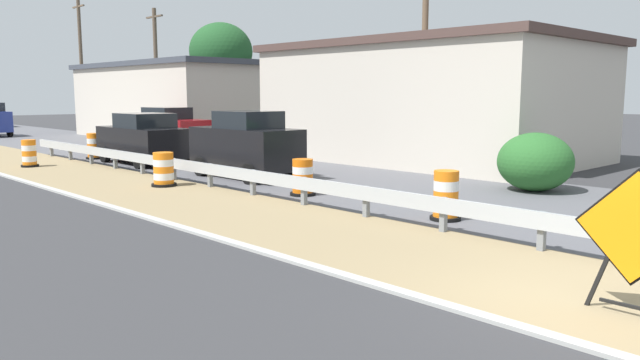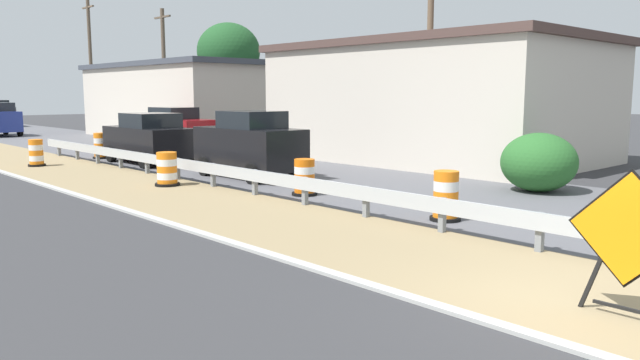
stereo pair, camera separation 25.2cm
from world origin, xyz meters
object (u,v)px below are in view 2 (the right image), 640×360
(traffic_barrel_close, at_px, (304,179))
(utility_pole_near, at_px, (430,52))
(traffic_barrel_farther, at_px, (36,154))
(utility_pole_far, at_px, (91,65))
(car_trailing_far_lane, at_px, (149,138))
(utility_pole_mid, at_px, (164,72))
(traffic_barrel_mid, at_px, (167,171))
(car_lead_near_lane, at_px, (250,144))
(warning_sign_diamond, at_px, (627,236))
(traffic_barrel_nearest, at_px, (446,198))
(traffic_barrel_far, at_px, (101,147))
(car_mid_far_lane, at_px, (176,129))

(traffic_barrel_close, relative_size, utility_pole_near, 0.12)
(traffic_barrel_farther, bearing_deg, utility_pole_far, 61.78)
(car_trailing_far_lane, relative_size, utility_pole_mid, 0.58)
(traffic_barrel_mid, relative_size, utility_pole_far, 0.11)
(traffic_barrel_close, distance_m, car_lead_near_lane, 4.12)
(warning_sign_diamond, xyz_separation_m, traffic_barrel_close, (3.21, 9.55, -0.58))
(utility_pole_near, xyz_separation_m, utility_pole_far, (-1.23, 28.90, 0.47))
(warning_sign_diamond, bearing_deg, car_lead_near_lane, -108.00)
(car_lead_near_lane, distance_m, utility_pole_far, 28.21)
(traffic_barrel_mid, xyz_separation_m, car_lead_near_lane, (2.94, -0.19, 0.64))
(utility_pole_near, relative_size, utility_pole_mid, 1.07)
(utility_pole_mid, bearing_deg, traffic_barrel_nearest, -106.34)
(traffic_barrel_close, height_order, car_lead_near_lane, car_lead_near_lane)
(traffic_barrel_nearest, height_order, car_trailing_far_lane, car_trailing_far_lane)
(traffic_barrel_far, distance_m, utility_pole_near, 14.27)
(traffic_barrel_far, xyz_separation_m, car_mid_far_lane, (4.11, 0.87, 0.56))
(traffic_barrel_nearest, xyz_separation_m, traffic_barrel_close, (-0.04, 4.59, -0.05))
(traffic_barrel_mid, height_order, traffic_barrel_farther, traffic_barrel_farther)
(traffic_barrel_close, height_order, utility_pole_near, utility_pole_near)
(traffic_barrel_mid, xyz_separation_m, utility_pole_mid, (9.54, 17.31, 3.59))
(traffic_barrel_farther, xyz_separation_m, car_trailing_far_lane, (3.65, -2.03, 0.54))
(traffic_barrel_far, bearing_deg, utility_pole_near, -51.59)
(traffic_barrel_mid, distance_m, car_mid_far_lane, 11.49)
(traffic_barrel_farther, relative_size, car_trailing_far_lane, 0.23)
(traffic_barrel_far, relative_size, utility_pole_far, 0.12)
(car_lead_near_lane, distance_m, car_mid_far_lane, 10.45)
(traffic_barrel_close, distance_m, utility_pole_mid, 23.05)
(traffic_barrel_close, xyz_separation_m, utility_pole_near, (8.49, 2.30, 3.89))
(traffic_barrel_mid, bearing_deg, traffic_barrel_far, 78.50)
(traffic_barrel_mid, xyz_separation_m, car_mid_far_lane, (5.93, 9.82, 0.59))
(traffic_barrel_mid, height_order, car_mid_far_lane, car_mid_far_lane)
(traffic_barrel_far, relative_size, car_lead_near_lane, 0.27)
(traffic_barrel_farther, bearing_deg, utility_pole_mid, 41.36)
(car_mid_far_lane, height_order, utility_pole_far, utility_pole_far)
(traffic_barrel_farther, height_order, utility_pole_mid, utility_pole_mid)
(warning_sign_diamond, relative_size, utility_pole_mid, 0.24)
(traffic_barrel_close, xyz_separation_m, utility_pole_far, (7.26, 31.20, 4.36))
(car_mid_far_lane, height_order, utility_pole_mid, utility_pole_mid)
(car_lead_near_lane, xyz_separation_m, utility_pole_mid, (6.60, 17.51, 2.95))
(traffic_barrel_nearest, distance_m, car_trailing_far_lane, 14.58)
(car_trailing_far_lane, height_order, utility_pole_near, utility_pole_near)
(traffic_barrel_close, bearing_deg, car_lead_near_lane, 74.80)
(warning_sign_diamond, xyz_separation_m, utility_pole_far, (10.47, 40.74, 3.78))
(traffic_barrel_farther, distance_m, utility_pole_near, 15.56)
(traffic_barrel_nearest, bearing_deg, car_trailing_far_lane, 87.75)
(traffic_barrel_mid, relative_size, utility_pole_mid, 0.13)
(traffic_barrel_far, bearing_deg, car_trailing_far_lane, -77.93)
(traffic_barrel_far, distance_m, utility_pole_mid, 11.92)
(warning_sign_diamond, height_order, car_trailing_far_lane, car_trailing_far_lane)
(traffic_barrel_far, bearing_deg, traffic_barrel_close, -89.78)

